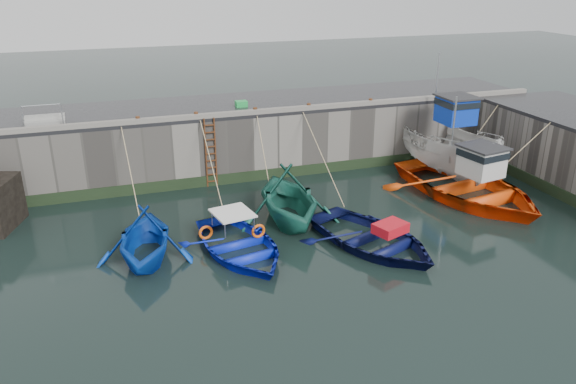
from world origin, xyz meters
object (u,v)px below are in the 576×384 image
object	(u,v)px
ladder	(211,153)
boat_near_white	(147,258)
boat_near_blacktrim	(288,220)
bollard_d	(309,106)
boat_far_white	(445,147)
bollard_c	(255,110)
bollard_a	(138,120)
boat_near_navy	(372,246)
boat_far_orange	(468,186)
boat_near_blue	(240,252)
fish_crate	(241,104)
bollard_b	(196,115)
bollard_e	(371,101)

from	to	relation	value
ladder	boat_near_white	distance (m)	7.19
boat_near_blacktrim	bollard_d	size ratio (longest dim) A/B	17.59
boat_far_white	bollard_c	world-z (taller)	boat_far_white
bollard_c	bollard_d	world-z (taller)	same
ladder	boat_far_white	world-z (taller)	boat_far_white
bollard_a	bollard_d	xyz separation A→B (m)	(7.80, 0.00, 0.00)
boat_near_blacktrim	boat_near_navy	size ratio (longest dim) A/B	0.90
boat_near_blacktrim	bollard_c	bearing A→B (deg)	91.78
bollard_a	bollard_c	distance (m)	5.20
boat_far_orange	boat_near_white	bearing A→B (deg)	175.02
boat_near_navy	bollard_a	world-z (taller)	bollard_a
boat_near_blue	bollard_d	distance (m)	9.30
fish_crate	bollard_c	xyz separation A→B (m)	(0.27, -1.52, 0.00)
ladder	fish_crate	bearing A→B (deg)	43.94
bollard_a	bollard_b	bearing A→B (deg)	0.00
bollard_d	bollard_e	distance (m)	3.20
ladder	boat_near_navy	distance (m)	8.94
ladder	bollard_c	world-z (taller)	bollard_c
bollard_c	boat_far_orange	bearing A→B (deg)	-32.69
boat_near_blue	boat_far_orange	size ratio (longest dim) A/B	0.60
boat_near_navy	ladder	bearing A→B (deg)	99.12
boat_near_white	boat_near_blacktrim	distance (m)	5.80
boat_near_blacktrim	boat_far_white	world-z (taller)	boat_far_white
boat_far_white	bollard_e	bearing A→B (deg)	148.25
boat_near_navy	boat_far_orange	size ratio (longest dim) A/B	0.65
boat_near_white	boat_near_blacktrim	size ratio (longest dim) A/B	0.84
boat_near_navy	bollard_c	world-z (taller)	bollard_c
ladder	fish_crate	world-z (taller)	fish_crate
boat_near_blue	boat_far_white	xyz separation A→B (m)	(11.51, 5.06, 1.23)
boat_near_blue	boat_near_navy	distance (m)	4.78
bollard_a	bollard_c	bearing A→B (deg)	0.00
boat_near_blacktrim	fish_crate	xyz separation A→B (m)	(-0.17, 6.52, 3.30)
boat_near_navy	bollard_d	world-z (taller)	bollard_d
ladder	bollard_d	bearing A→B (deg)	4.00
boat_near_blue	boat_near_navy	size ratio (longest dim) A/B	0.92
ladder	bollard_a	world-z (taller)	bollard_a
bollard_c	boat_far_white	bearing A→B (deg)	-12.24
boat_near_navy	bollard_b	xyz separation A→B (m)	(-4.80, 8.01, 3.30)
boat_near_navy	bollard_c	distance (m)	8.91
boat_near_blue	bollard_e	bearing A→B (deg)	29.46
boat_near_blue	boat_near_navy	bearing A→B (deg)	-22.70
boat_far_orange	bollard_d	bearing A→B (deg)	126.57
boat_near_blue	boat_far_orange	xyz separation A→B (m)	(10.65, 1.81, 0.51)
bollard_a	ladder	bearing A→B (deg)	-6.38
boat_near_blue	boat_near_blacktrim	size ratio (longest dim) A/B	1.02
boat_near_navy	fish_crate	bearing A→B (deg)	83.84
boat_near_white	boat_near_navy	distance (m)	7.99
fish_crate	boat_near_blacktrim	bearing A→B (deg)	-88.70
boat_near_blacktrim	fish_crate	distance (m)	7.31
boat_far_orange	bollard_c	size ratio (longest dim) A/B	29.95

